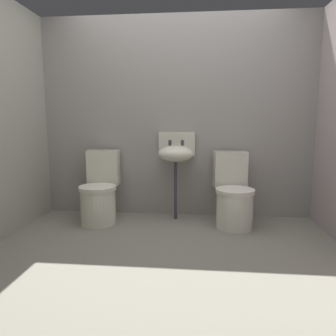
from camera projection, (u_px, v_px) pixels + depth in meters
The scene contains 5 objects.
ground_plane at pixel (164, 261), 2.60m from camera, with size 3.53×2.82×0.08m, color gray.
wall_back at pixel (176, 118), 3.66m from camera, with size 3.53×0.10×2.30m, color gray.
toilet_left at pixel (100, 193), 3.47m from camera, with size 0.43×0.61×0.78m.
toilet_right at pixel (233, 196), 3.33m from camera, with size 0.43×0.62×0.78m.
sink at pixel (176, 153), 3.51m from camera, with size 0.42×0.35×0.99m.
Camera 1 is at (0.27, -2.44, 1.12)m, focal length 33.46 mm.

